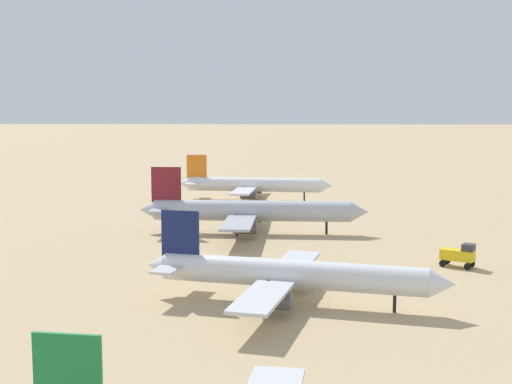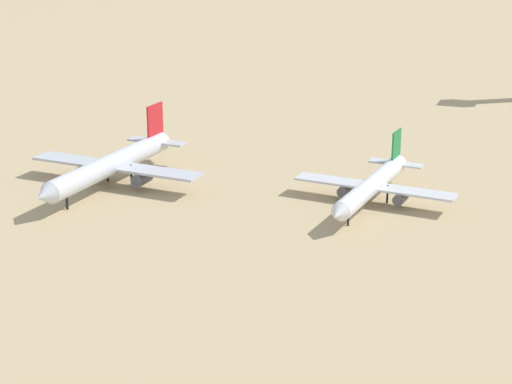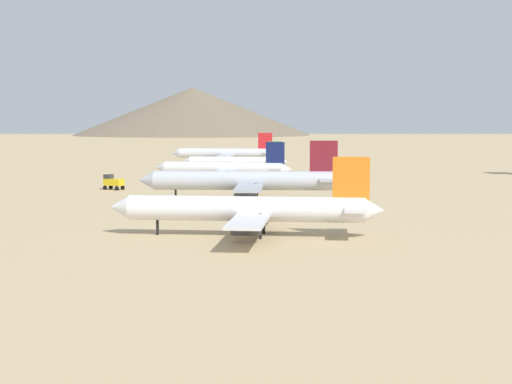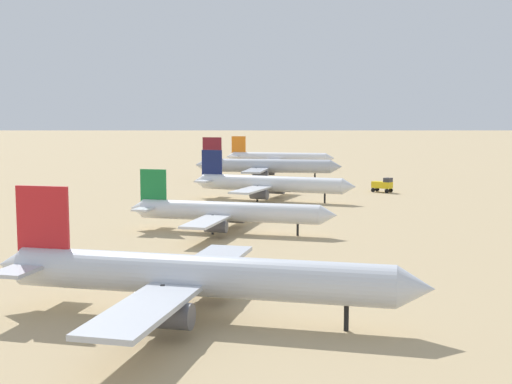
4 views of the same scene
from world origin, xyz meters
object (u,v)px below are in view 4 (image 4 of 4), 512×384
object	(u,v)px
parked_jet_4	(278,158)
service_truck	(383,184)
parked_jet_2	(269,184)
parked_jet_0	(193,277)
parked_jet_1	(227,212)
parked_jet_3	(265,166)

from	to	relation	value
parked_jet_4	service_truck	size ratio (longest dim) A/B	7.48
parked_jet_2	service_truck	world-z (taller)	parked_jet_2
parked_jet_0	parked_jet_1	world-z (taller)	parked_jet_0
parked_jet_4	service_truck	bearing A→B (deg)	-63.95
service_truck	parked_jet_4	bearing A→B (deg)	116.05
parked_jet_4	parked_jet_1	bearing A→B (deg)	-86.15
parked_jet_3	parked_jet_0	bearing A→B (deg)	-84.39
parked_jet_2	parked_jet_3	bearing A→B (deg)	99.42
parked_jet_1	service_truck	xyz separation A→B (m)	(28.12, 67.18, -1.50)
parked_jet_3	service_truck	world-z (taller)	parked_jet_3
parked_jet_3	parked_jet_1	bearing A→B (deg)	-85.59
parked_jet_1	parked_jet_3	bearing A→B (deg)	94.41
parked_jet_3	parked_jet_4	bearing A→B (deg)	92.79
parked_jet_0	parked_jet_4	distance (m)	194.32
parked_jet_4	service_truck	distance (m)	86.23
parked_jet_0	parked_jet_4	world-z (taller)	parked_jet_0
parked_jet_2	service_truck	xyz separation A→B (m)	(27.16, 22.26, -1.87)
parked_jet_1	parked_jet_4	size ratio (longest dim) A/B	0.86
parked_jet_2	service_truck	size ratio (longest dim) A/B	7.08
parked_jet_2	parked_jet_4	world-z (taller)	parked_jet_4
parked_jet_0	parked_jet_2	world-z (taller)	parked_jet_0
parked_jet_0	parked_jet_2	size ratio (longest dim) A/B	1.09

